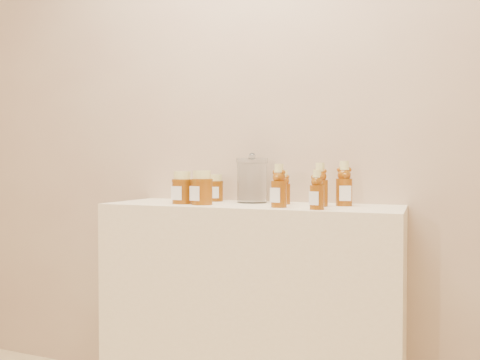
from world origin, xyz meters
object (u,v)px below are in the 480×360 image
at_px(display_table, 250,314).
at_px(honey_jar_left, 182,188).
at_px(bear_bottle_front_left, 279,183).
at_px(glass_canister, 252,179).
at_px(bear_bottle_back_left, 284,185).

relative_size(display_table, honey_jar_left, 8.89).
xyz_separation_m(bear_bottle_front_left, glass_canister, (-0.18, 0.19, 0.01)).
bearing_deg(bear_bottle_front_left, honey_jar_left, -171.60).
bearing_deg(display_table, bear_bottle_front_left, -32.12).
distance_m(display_table, honey_jar_left, 0.59).
distance_m(display_table, bear_bottle_front_left, 0.57).
xyz_separation_m(bear_bottle_front_left, honey_jar_left, (-0.43, 0.03, -0.03)).
relative_size(honey_jar_left, glass_canister, 0.65).
bearing_deg(bear_bottle_back_left, display_table, -142.81).
height_order(honey_jar_left, glass_canister, glass_canister).
bearing_deg(glass_canister, display_table, -74.87).
height_order(bear_bottle_back_left, honey_jar_left, bear_bottle_back_left).
distance_m(bear_bottle_front_left, honey_jar_left, 0.43).
relative_size(bear_bottle_front_left, glass_canister, 0.89).
bearing_deg(bear_bottle_back_left, bear_bottle_front_left, -70.41).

